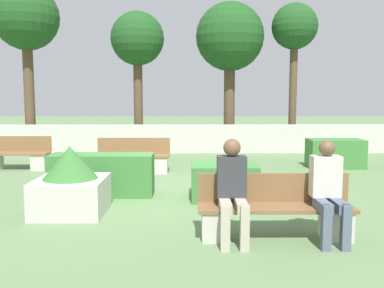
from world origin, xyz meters
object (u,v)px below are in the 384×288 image
Objects in this scene: person_seated_woman at (232,186)px; tree_center_right at (230,39)px; planter_corner_left at (71,184)px; bench_right_side at (17,157)px; person_seated_man at (328,187)px; tree_center_left at (137,42)px; bench_front at (275,213)px; bench_left_side at (133,160)px; tree_leftmost at (26,20)px; tree_rightmost at (295,31)px.

tree_center_right is (0.88, 10.00, 3.13)m from person_seated_woman.
planter_corner_left is 9.88m from tree_center_right.
person_seated_man reaches higher than bench_right_side.
planter_corner_left is 8.92m from tree_center_left.
tree_center_left reaches higher than person_seated_woman.
planter_corner_left is (2.51, -4.12, 0.17)m from bench_right_side.
person_seated_woman is at bearing 179.85° from person_seated_man.
person_seated_man reaches higher than bench_front.
person_seated_man is at bearing -12.33° from bench_front.
tree_center_right reaches higher than tree_center_left.
bench_left_side is at bearing 111.23° from person_seated_woman.
tree_center_right is at bearing 6.07° from tree_leftmost.
bench_right_side is at bearing -151.76° from tree_rightmost.
tree_rightmost is (8.09, 4.35, 3.82)m from bench_right_side.
tree_leftmost is 1.17× the size of tree_center_left.
bench_front is 0.73m from person_seated_woman.
planter_corner_left is at bearing -90.80° from tree_center_left.
person_seated_man is 10.55m from tree_rightmost.
person_seated_woman reaches higher than bench_front.
bench_left_side is at bearing 117.52° from bench_front.
tree_rightmost is at bearing 3.37° from tree_leftmost.
person_seated_man is at bearing -87.97° from tree_center_right.
tree_rightmost is (5.06, 4.80, 3.81)m from bench_left_side.
tree_center_left is at bearing 106.73° from bench_left_side.
tree_center_right is (-0.36, 10.00, 3.15)m from person_seated_man.
tree_center_left is 0.94× the size of tree_rightmost.
bench_left_side is at bearing -85.07° from tree_center_left.
bench_left_side is 0.36× the size of tree_rightmost.
person_seated_woman is 1.22× the size of planter_corner_left.
bench_left_side is 5.78m from tree_center_left.
tree_leftmost is at bearing -176.63° from tree_rightmost.
person_seated_woman is at bearing -107.65° from tree_rightmost.
bench_front and bench_left_side have the same top height.
tree_center_right reaches higher than person_seated_woman.
tree_leftmost is (-7.25, 9.27, 3.66)m from person_seated_man.
planter_corner_left is at bearing -86.24° from bench_left_side.
bench_left_side is 1.37× the size of person_seated_man.
tree_center_right reaches higher than planter_corner_left.
person_seated_woman is (-0.59, -0.14, 0.41)m from bench_front.
tree_center_left reaches higher than planter_corner_left.
tree_center_left is at bearing 5.99° from tree_leftmost.
bench_right_side is 4.83m from planter_corner_left.
person_seated_woman is (-1.24, 0.00, 0.02)m from person_seated_man.
tree_center_right is 1.02× the size of tree_rightmost.
tree_center_right is at bearing 92.03° from person_seated_man.
bench_front is 11.97m from tree_leftmost.
bench_right_side is 0.29× the size of tree_leftmost.
person_seated_woman is at bearing -166.77° from bench_front.
person_seated_man is at bearing -69.63° from tree_center_left.
planter_corner_left is at bearing 158.55° from bench_front.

